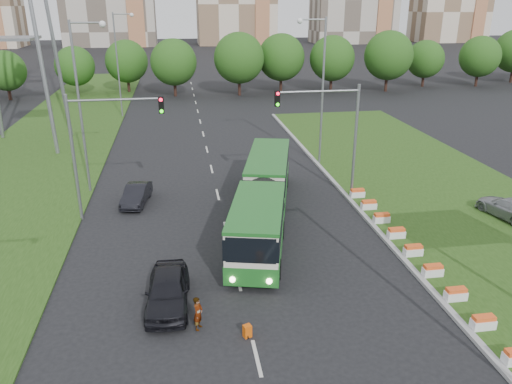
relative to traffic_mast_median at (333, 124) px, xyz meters
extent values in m
plane|color=black|center=(-4.78, -10.00, -5.35)|extent=(360.00, 360.00, 0.00)
cube|color=#214213|center=(8.22, -2.00, -5.27)|extent=(14.00, 60.00, 0.15)
cube|color=#999999|center=(1.27, -2.00, -5.26)|extent=(0.30, 60.00, 0.18)
cube|color=#214213|center=(-22.78, 15.00, -5.30)|extent=(12.00, 110.00, 0.10)
cylinder|color=gray|center=(1.62, 0.00, -1.35)|extent=(0.20, 0.20, 8.00)
cylinder|color=gray|center=(-1.13, 0.00, 2.25)|extent=(5.50, 0.14, 0.14)
cube|color=black|center=(-3.88, 0.00, 1.85)|extent=(0.32, 0.32, 1.00)
cylinder|color=gray|center=(-16.78, -1.00, -1.35)|extent=(0.20, 0.20, 8.00)
cylinder|color=gray|center=(-14.03, -1.00, 2.25)|extent=(5.50, 0.14, 0.14)
cube|color=black|center=(-11.28, -1.00, 1.85)|extent=(0.32, 0.32, 1.00)
cube|color=beige|center=(-5.48, -8.13, -3.55)|extent=(2.57, 7.08, 2.77)
cube|color=beige|center=(-5.48, 0.95, -3.55)|extent=(2.57, 8.62, 2.77)
cylinder|color=black|center=(-5.48, -3.98, -3.61)|extent=(2.57, 1.28, 2.57)
cube|color=#1B6120|center=(-5.48, -8.13, -4.48)|extent=(2.65, 7.13, 0.97)
cube|color=#1B6120|center=(-5.48, 0.95, -4.48)|extent=(2.65, 8.67, 0.97)
cube|color=black|center=(-5.48, -8.13, -3.09)|extent=(2.65, 7.13, 1.08)
cube|color=black|center=(-5.48, 0.95, -3.09)|extent=(2.65, 8.67, 1.08)
imported|color=black|center=(-11.21, -11.77, -4.55)|extent=(2.14, 4.81, 1.61)
imported|color=black|center=(-13.44, 1.16, -4.68)|extent=(2.07, 4.22, 1.33)
imported|color=gray|center=(10.22, -5.35, -4.54)|extent=(2.76, 4.84, 1.32)
imported|color=gray|center=(-9.93, -13.74, -4.59)|extent=(0.57, 0.66, 1.53)
cube|color=#D5520B|center=(-7.96, -14.62, -5.07)|extent=(0.32, 0.28, 0.55)
cylinder|color=black|center=(-7.96, -14.76, -5.29)|extent=(0.04, 0.13, 0.13)
camera|label=1|loc=(-10.30, -31.74, 7.69)|focal=35.00mm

